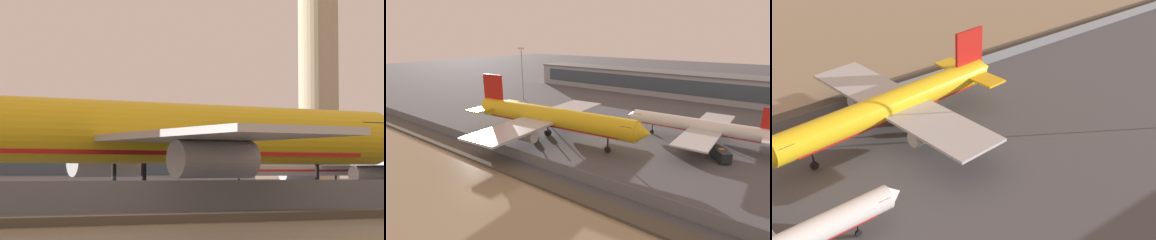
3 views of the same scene
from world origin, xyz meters
TOP-DOWN VIEW (x-y plane):
  - ground_plane at (0.00, 0.00)m, footprint 500.00×500.00m
  - shoreline_seawall at (0.00, -20.50)m, footprint 320.00×3.00m
  - perimeter_fence at (0.00, -16.00)m, footprint 280.00×0.10m
  - cargo_jet_yellow at (3.16, -2.96)m, footprint 49.14×42.17m
  - baggage_tug at (-10.72, -12.99)m, footprint 3.47×2.26m

SIDE VIEW (x-z plane):
  - ground_plane at x=0.00m, z-range 0.00..0.00m
  - shoreline_seawall at x=0.00m, z-range 0.00..0.50m
  - baggage_tug at x=-10.72m, z-range -0.09..1.71m
  - perimeter_fence at x=0.00m, z-range 0.00..2.30m
  - cargo_jet_yellow at x=3.16m, z-range -1.74..13.01m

